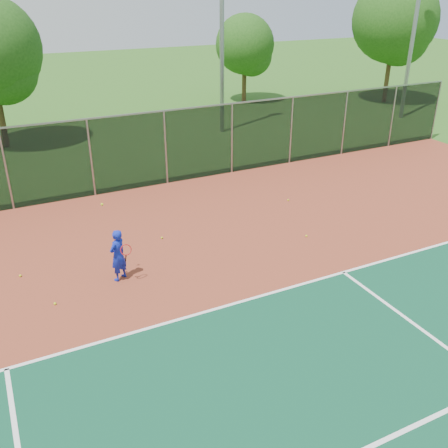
% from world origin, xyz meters
% --- Properties ---
extents(ground, '(120.00, 120.00, 0.00)m').
position_xyz_m(ground, '(0.00, 0.00, 0.00)').
color(ground, '#275718').
rests_on(ground, ground).
extents(court_apron, '(30.00, 20.00, 0.02)m').
position_xyz_m(court_apron, '(0.00, 2.00, 0.01)').
color(court_apron, brown).
rests_on(court_apron, ground).
extents(fence_back, '(30.00, 0.06, 3.03)m').
position_xyz_m(fence_back, '(0.00, 12.00, 1.56)').
color(fence_back, black).
rests_on(fence_back, court_apron).
extents(tennis_player, '(0.66, 0.71, 2.31)m').
position_xyz_m(tennis_player, '(-3.82, 5.50, 0.78)').
color(tennis_player, '#1121A7').
rests_on(tennis_player, court_apron).
extents(practice_ball_0, '(0.07, 0.07, 0.07)m').
position_xyz_m(practice_ball_0, '(-1.94, 7.30, 0.06)').
color(practice_ball_0, '#BED518').
rests_on(practice_ball_0, court_apron).
extents(practice_ball_1, '(0.07, 0.07, 0.07)m').
position_xyz_m(practice_ball_1, '(-5.67, 5.00, 0.06)').
color(practice_ball_1, '#BED518').
rests_on(practice_ball_1, court_apron).
extents(practice_ball_2, '(0.07, 0.07, 0.07)m').
position_xyz_m(practice_ball_2, '(-6.31, 6.85, 0.06)').
color(practice_ball_2, '#BED518').
rests_on(practice_ball_2, court_apron).
extents(practice_ball_3, '(0.07, 0.07, 0.07)m').
position_xyz_m(practice_ball_3, '(3.45, 8.15, 0.06)').
color(practice_ball_3, '#BED518').
rests_on(practice_ball_3, court_apron).
extents(practice_ball_4, '(0.07, 0.07, 0.07)m').
position_xyz_m(practice_ball_4, '(2.34, 5.33, 0.06)').
color(practice_ball_4, '#BED518').
rests_on(practice_ball_4, court_apron).
extents(tree_back_mid, '(3.98, 3.98, 5.84)m').
position_xyz_m(tree_back_mid, '(10.65, 24.82, 3.66)').
color(tree_back_mid, '#3C2815').
rests_on(tree_back_mid, ground).
extents(tree_back_right, '(5.59, 5.59, 8.21)m').
position_xyz_m(tree_back_right, '(19.45, 20.29, 5.15)').
color(tree_back_right, '#3C2815').
rests_on(tree_back_right, ground).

